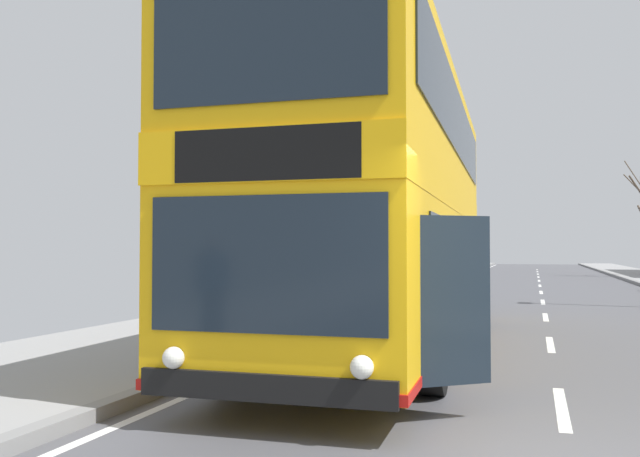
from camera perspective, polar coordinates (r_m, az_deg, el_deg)
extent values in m
cube|color=silver|center=(7.55, 19.94, -14.18)|extent=(0.12, 2.00, 0.00)
cube|color=silver|center=(12.28, 19.09, -9.33)|extent=(0.12, 2.00, 0.00)
cube|color=silver|center=(17.05, 18.71, -7.18)|extent=(0.12, 2.00, 0.00)
cube|color=silver|center=(21.83, 18.51, -5.97)|extent=(0.12, 2.00, 0.00)
cube|color=silver|center=(26.62, 18.37, -5.20)|extent=(0.12, 2.00, 0.00)
cube|color=silver|center=(31.41, 18.28, -4.66)|extent=(0.12, 2.00, 0.00)
cube|color=silver|center=(36.21, 18.22, -4.26)|extent=(0.12, 2.00, 0.00)
cube|color=silver|center=(41.00, 18.16, -3.96)|extent=(0.12, 2.00, 0.00)
cube|color=silver|center=(45.80, 18.12, -3.72)|extent=(0.12, 2.00, 0.00)
cube|color=silver|center=(50.60, 18.09, -3.53)|extent=(0.12, 2.00, 0.00)
cube|color=silver|center=(55.39, 18.06, -3.37)|extent=(0.12, 2.00, 0.00)
cube|color=silver|center=(6.25, -20.12, -16.86)|extent=(0.12, 133.00, 0.00)
cube|color=gray|center=(6.44, -22.67, -15.74)|extent=(0.20, 140.00, 0.14)
cube|color=#F4B20F|center=(11.22, 5.54, -3.57)|extent=(2.78, 11.29, 1.87)
cube|color=#F4B20F|center=(11.24, 5.53, 2.46)|extent=(2.80, 11.34, 0.49)
cube|color=#F4B20F|center=(11.38, 5.51, 7.99)|extent=(2.78, 11.29, 1.71)
cube|color=#D0970D|center=(11.56, 5.50, 12.37)|extent=(2.70, 10.95, 0.08)
cube|color=#19232D|center=(5.78, -4.76, -3.05)|extent=(2.16, 0.09, 1.20)
cube|color=black|center=(5.83, -4.74, 6.39)|extent=(1.72, 0.08, 0.47)
cube|color=#19232D|center=(6.09, -4.71, 16.68)|extent=(2.16, 0.09, 1.30)
cube|color=black|center=(5.89, -4.80, -13.42)|extent=(2.34, 0.15, 0.24)
cube|color=#B2140F|center=(11.28, 5.56, -8.02)|extent=(2.81, 11.34, 0.10)
cube|color=#19232D|center=(11.33, 11.98, -2.19)|extent=(0.28, 8.75, 0.97)
cube|color=#19232D|center=(11.23, 11.81, 8.59)|extent=(0.31, 10.10, 1.03)
cube|color=#19232D|center=(11.77, -0.16, -2.21)|extent=(0.28, 8.75, 0.97)
cube|color=#19232D|center=(11.68, -0.55, 8.15)|extent=(0.31, 10.10, 1.03)
sphere|color=white|center=(5.60, 3.60, -11.75)|extent=(0.21, 0.21, 0.20)
sphere|color=white|center=(6.20, -12.41, -10.74)|extent=(0.21, 0.21, 0.20)
cube|color=#19232D|center=(6.50, 11.29, -6.01)|extent=(0.67, 0.51, 1.61)
cube|color=black|center=(6.84, 8.65, -5.82)|extent=(0.13, 0.90, 1.61)
cylinder|color=black|center=(7.74, 9.58, -10.06)|extent=(0.33, 1.05, 1.04)
cylinder|color=black|center=(8.35, -6.95, -9.47)|extent=(0.33, 1.05, 1.04)
cylinder|color=black|center=(14.80, 12.73, -6.06)|extent=(0.33, 1.05, 1.04)
cylinder|color=black|center=(15.13, 3.73, -6.01)|extent=(0.33, 1.05, 1.04)
cylinder|color=brown|center=(43.06, 25.44, 3.25)|extent=(0.99, 0.85, 1.30)
cylinder|color=brown|center=(44.02, 25.26, 4.14)|extent=(0.96, 1.18, 1.91)
cylinder|color=brown|center=(43.75, 25.23, 3.40)|extent=(1.07, 0.76, 1.38)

